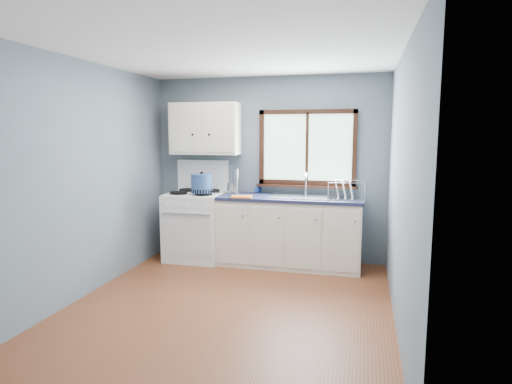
% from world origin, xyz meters
% --- Properties ---
extents(floor, '(3.20, 3.60, 0.02)m').
position_xyz_m(floor, '(0.00, 0.00, -0.01)').
color(floor, brown).
rests_on(floor, ground).
extents(ceiling, '(3.20, 3.60, 0.02)m').
position_xyz_m(ceiling, '(0.00, 0.00, 2.51)').
color(ceiling, white).
rests_on(ceiling, wall_back).
extents(wall_back, '(3.20, 0.02, 2.50)m').
position_xyz_m(wall_back, '(0.00, 1.81, 1.25)').
color(wall_back, slate).
rests_on(wall_back, ground).
extents(wall_front, '(3.20, 0.02, 2.50)m').
position_xyz_m(wall_front, '(0.00, -1.81, 1.25)').
color(wall_front, slate).
rests_on(wall_front, ground).
extents(wall_left, '(0.02, 3.60, 2.50)m').
position_xyz_m(wall_left, '(-1.61, 0.00, 1.25)').
color(wall_left, slate).
rests_on(wall_left, ground).
extents(wall_right, '(0.02, 3.60, 2.50)m').
position_xyz_m(wall_right, '(1.61, 0.00, 1.25)').
color(wall_right, slate).
rests_on(wall_right, ground).
extents(gas_range, '(0.76, 0.69, 1.36)m').
position_xyz_m(gas_range, '(-0.95, 1.47, 0.49)').
color(gas_range, white).
rests_on(gas_range, floor).
extents(base_cabinets, '(1.85, 0.60, 0.88)m').
position_xyz_m(base_cabinets, '(0.36, 1.49, 0.41)').
color(base_cabinets, beige).
rests_on(base_cabinets, floor).
extents(countertop, '(1.89, 0.64, 0.04)m').
position_xyz_m(countertop, '(0.36, 1.49, 0.90)').
color(countertop, '#171B32').
rests_on(countertop, base_cabinets).
extents(sink, '(0.84, 0.46, 0.44)m').
position_xyz_m(sink, '(0.54, 1.49, 0.86)').
color(sink, silver).
rests_on(sink, countertop).
extents(window, '(1.36, 0.10, 1.03)m').
position_xyz_m(window, '(0.54, 1.77, 1.48)').
color(window, '#9EC6A8').
rests_on(window, wall_back).
extents(upper_cabinets, '(0.95, 0.35, 0.70)m').
position_xyz_m(upper_cabinets, '(-0.85, 1.63, 1.80)').
color(upper_cabinets, beige).
rests_on(upper_cabinets, wall_back).
extents(skillet, '(0.44, 0.35, 0.06)m').
position_xyz_m(skillet, '(-0.78, 1.30, 0.99)').
color(skillet, black).
rests_on(skillet, gas_range).
extents(stockpot, '(0.37, 0.37, 0.28)m').
position_xyz_m(stockpot, '(-0.79, 1.30, 1.09)').
color(stockpot, navy).
rests_on(stockpot, gas_range).
extents(utensil_crock, '(0.13, 0.13, 0.37)m').
position_xyz_m(utensil_crock, '(-0.48, 1.62, 1.00)').
color(utensil_crock, silver).
rests_on(utensil_crock, countertop).
extents(thermos, '(0.08, 0.08, 0.34)m').
position_xyz_m(thermos, '(-0.41, 1.60, 1.09)').
color(thermos, silver).
rests_on(thermos, countertop).
extents(soap_bottle, '(0.10, 0.10, 0.22)m').
position_xyz_m(soap_bottle, '(-0.15, 1.74, 1.03)').
color(soap_bottle, '#2244A5').
rests_on(soap_bottle, countertop).
extents(dish_towel, '(0.28, 0.22, 0.02)m').
position_xyz_m(dish_towel, '(-0.24, 1.28, 0.93)').
color(dish_towel, orange).
rests_on(dish_towel, countertop).
extents(dish_rack, '(0.49, 0.39, 0.24)m').
position_xyz_m(dish_rack, '(1.06, 1.49, 0.98)').
color(dish_rack, silver).
rests_on(dish_rack, countertop).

